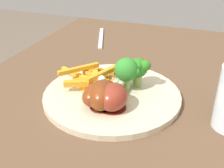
{
  "coord_description": "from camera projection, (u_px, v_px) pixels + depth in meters",
  "views": [
    {
      "loc": [
        0.49,
        0.12,
        1.05
      ],
      "look_at": [
        0.02,
        -0.06,
        0.78
      ],
      "focal_mm": 45.04,
      "sensor_mm": 36.0,
      "label": 1
    }
  ],
  "objects": [
    {
      "name": "carrot_fries_pile",
      "position": [
        93.0,
        79.0,
        0.6
      ],
      "size": [
        0.14,
        0.15,
        0.03
      ],
      "color": "orange",
      "rests_on": "dinner_plate"
    },
    {
      "name": "fork",
      "position": [
        101.0,
        38.0,
        0.91
      ],
      "size": [
        0.18,
        0.08,
        0.0
      ],
      "primitive_type": "cube",
      "rotation": [
        0.0,
        0.0,
        0.36
      ],
      "color": "silver",
      "rests_on": "dining_table"
    },
    {
      "name": "broccoli_floret_front",
      "position": [
        128.0,
        70.0,
        0.57
      ],
      "size": [
        0.05,
        0.05,
        0.07
      ],
      "color": "#88BE59",
      "rests_on": "dinner_plate"
    },
    {
      "name": "dining_table",
      "position": [
        139.0,
        140.0,
        0.64
      ],
      "size": [
        1.04,
        0.79,
        0.75
      ],
      "color": "brown",
      "rests_on": "ground_plane"
    },
    {
      "name": "broccoli_floret_middle",
      "position": [
        138.0,
        68.0,
        0.59
      ],
      "size": [
        0.04,
        0.05,
        0.06
      ],
      "color": "#7EA54B",
      "rests_on": "dinner_plate"
    },
    {
      "name": "chicken_drumstick_far",
      "position": [
        101.0,
        95.0,
        0.53
      ],
      "size": [
        0.12,
        0.07,
        0.05
      ],
      "color": "#511D0B",
      "rests_on": "dinner_plate"
    },
    {
      "name": "dinner_plate",
      "position": [
        112.0,
        95.0,
        0.58
      ],
      "size": [
        0.28,
        0.28,
        0.01
      ],
      "primitive_type": "cylinder",
      "color": "beige",
      "rests_on": "dining_table"
    },
    {
      "name": "chicken_drumstick_extra",
      "position": [
        114.0,
        96.0,
        0.52
      ],
      "size": [
        0.12,
        0.06,
        0.05
      ],
      "color": "#5B1B11",
      "rests_on": "dinner_plate"
    },
    {
      "name": "chicken_drumstick_near",
      "position": [
        101.0,
        92.0,
        0.54
      ],
      "size": [
        0.13,
        0.07,
        0.04
      ],
      "color": "#511D0B",
      "rests_on": "dinner_plate"
    }
  ]
}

